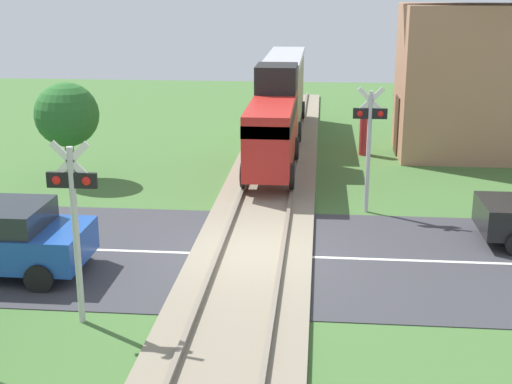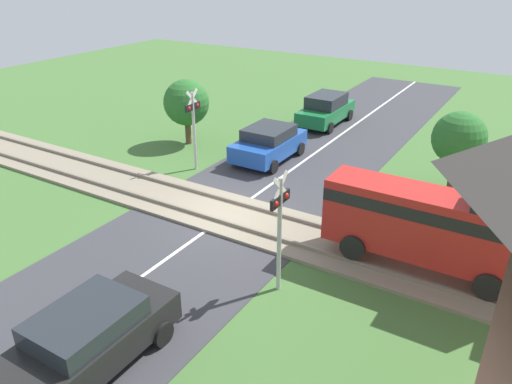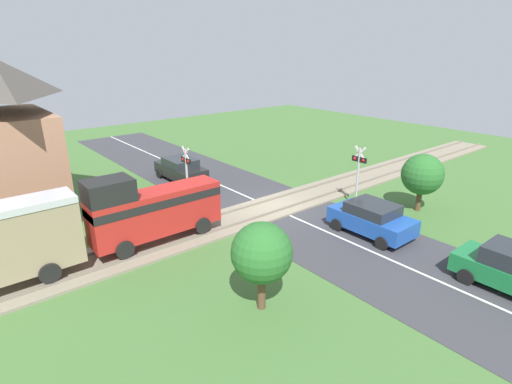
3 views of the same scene
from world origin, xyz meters
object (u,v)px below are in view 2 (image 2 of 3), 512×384
Objects in this scene: car_far_side at (88,338)px; crossing_signal_west_approach at (193,120)px; car_near_crossing at (269,143)px; crossing_signal_east_approach at (280,219)px; car_behind_queue at (326,109)px.

car_far_side is 11.50m from crossing_signal_west_approach.
car_far_side is (12.77, 2.88, -0.01)m from car_near_crossing.
crossing_signal_east_approach is at bearing 155.29° from car_far_side.
car_near_crossing is 1.11× the size of crossing_signal_west_approach.
crossing_signal_west_approach is at bearing -40.28° from car_near_crossing.
car_behind_queue is at bearing -160.62° from crossing_signal_east_approach.
car_far_side is 1.00× the size of car_behind_queue.
crossing_signal_west_approach reaches higher than car_near_crossing.
car_near_crossing is at bearing -167.29° from car_far_side.
car_behind_queue is (-18.89, -2.88, 0.04)m from car_far_side.
car_near_crossing is at bearing 139.72° from crossing_signal_west_approach.
car_near_crossing is 13.09m from car_far_side.
crossing_signal_east_approach is (-4.64, 2.13, 1.39)m from car_far_side.
car_far_side is 1.20× the size of crossing_signal_east_approach.
crossing_signal_west_approach is 1.00× the size of crossing_signal_east_approach.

